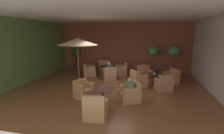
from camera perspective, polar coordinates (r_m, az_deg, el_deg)
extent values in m
cube|color=brown|center=(8.68, -0.66, -7.42)|extent=(9.86, 8.90, 0.02)
cube|color=brown|center=(12.59, 4.04, 6.79)|extent=(9.86, 0.08, 3.60)
cube|color=#597C42|center=(10.55, -27.57, 4.71)|extent=(0.08, 8.90, 3.60)
cube|color=silver|center=(8.58, 33.00, 2.98)|extent=(0.08, 8.90, 3.60)
cube|color=silver|center=(8.27, -0.72, 17.24)|extent=(9.86, 8.90, 0.06)
cylinder|color=black|center=(9.55, 14.48, -5.89)|extent=(0.35, 0.35, 0.02)
cylinder|color=black|center=(9.47, 14.57, -4.20)|extent=(0.07, 0.07, 0.61)
cube|color=#462C19|center=(9.40, 14.67, -2.30)|extent=(0.76, 0.76, 0.03)
cube|color=tan|center=(10.32, 11.56, -3.39)|extent=(1.09, 1.09, 0.40)
cube|color=tan|center=(10.48, 10.82, -0.68)|extent=(0.78, 0.56, 0.47)
cube|color=tan|center=(10.38, 13.33, -1.61)|extent=(0.44, 0.60, 0.22)
cube|color=tan|center=(10.05, 10.11, -1.89)|extent=(0.44, 0.60, 0.22)
cube|color=tan|center=(8.98, 9.27, -5.33)|extent=(1.01, 1.00, 0.46)
cube|color=tan|center=(8.72, 7.70, -2.72)|extent=(0.52, 0.68, 0.44)
cube|color=tan|center=(9.14, 8.71, -2.78)|extent=(0.57, 0.44, 0.23)
cube|color=tan|center=(8.67, 10.48, -3.60)|extent=(0.57, 0.44, 0.23)
cube|color=tan|center=(8.64, 17.26, -6.48)|extent=(0.93, 0.93, 0.42)
cube|color=tan|center=(8.29, 18.29, -4.16)|extent=(0.72, 0.42, 0.45)
cube|color=tan|center=(8.46, 15.47, -4.58)|extent=(0.33, 0.55, 0.19)
cube|color=tan|center=(8.72, 19.00, -4.31)|extent=(0.33, 0.55, 0.19)
cube|color=tan|center=(10.04, 19.45, -4.12)|extent=(1.01, 1.02, 0.44)
cube|color=tan|center=(10.11, 20.90, -1.67)|extent=(0.51, 0.74, 0.40)
cube|color=tan|center=(9.69, 20.48, -2.77)|extent=(0.55, 0.39, 0.20)
cube|color=tan|center=(10.19, 18.33, -1.97)|extent=(0.55, 0.39, 0.20)
cylinder|color=black|center=(6.82, -3.12, -12.58)|extent=(0.34, 0.34, 0.02)
cylinder|color=black|center=(6.71, -3.15, -10.29)|extent=(0.07, 0.07, 0.61)
cube|color=#503025|center=(6.60, -3.18, -7.68)|extent=(0.81, 0.81, 0.03)
cube|color=tan|center=(5.76, -5.54, -15.15)|extent=(0.76, 0.77, 0.42)
cube|color=tan|center=(5.33, -6.39, -12.28)|extent=(0.72, 0.21, 0.45)
cube|color=tan|center=(5.74, -8.35, -12.00)|extent=(0.17, 0.57, 0.18)
cube|color=tan|center=(5.60, -2.56, -12.48)|extent=(0.17, 0.57, 0.18)
cube|color=tan|center=(7.02, 5.94, -10.13)|extent=(1.01, 0.99, 0.43)
cube|color=tan|center=(6.99, 8.33, -6.65)|extent=(0.48, 0.71, 0.41)
cube|color=tan|center=(6.65, 6.48, -8.39)|extent=(0.61, 0.42, 0.22)
cube|color=tan|center=(7.15, 4.89, -6.96)|extent=(0.61, 0.42, 0.22)
cube|color=tan|center=(7.49, -9.52, -8.87)|extent=(0.96, 0.95, 0.42)
cube|color=tan|center=(7.57, -11.03, -5.56)|extent=(0.46, 0.70, 0.37)
cube|color=tan|center=(7.54, -7.73, -6.07)|extent=(0.56, 0.36, 0.23)
cube|color=tan|center=(7.18, -11.14, -7.08)|extent=(0.56, 0.36, 0.23)
cylinder|color=black|center=(11.33, -2.27, -2.86)|extent=(0.34, 0.34, 0.02)
cylinder|color=black|center=(11.27, -2.29, -1.41)|extent=(0.07, 0.07, 0.61)
cube|color=#4D321E|center=(11.20, -2.30, 0.20)|extent=(0.70, 0.70, 0.03)
cube|color=tan|center=(12.31, -2.86, -0.80)|extent=(0.99, 1.00, 0.42)
cube|color=tan|center=(12.52, -3.02, 1.39)|extent=(0.77, 0.44, 0.44)
cube|color=tan|center=(12.24, -1.44, 0.70)|extent=(0.36, 0.61, 0.23)
cube|color=tan|center=(12.18, -4.27, 0.62)|extent=(0.36, 0.61, 0.23)
cube|color=tan|center=(11.23, -7.64, -1.97)|extent=(0.99, 0.94, 0.45)
cube|color=tan|center=(11.15, -9.27, 0.15)|extent=(0.41, 0.73, 0.41)
cube|color=tan|center=(11.44, -7.48, -0.01)|extent=(0.62, 0.35, 0.22)
cube|color=tan|center=(10.88, -7.44, -0.59)|extent=(0.62, 0.35, 0.22)
cube|color=tan|center=(10.29, -1.02, -3.12)|extent=(1.03, 1.02, 0.43)
cube|color=tan|center=(9.92, -0.63, -1.24)|extent=(0.76, 0.50, 0.38)
cube|color=tan|center=(10.18, -2.79, -1.35)|extent=(0.40, 0.58, 0.23)
cube|color=tan|center=(10.33, 0.60, -1.17)|extent=(0.40, 0.58, 0.23)
cube|color=tan|center=(11.47, 2.94, -1.63)|extent=(0.98, 1.01, 0.44)
cube|color=tan|center=(11.45, 4.33, 0.57)|extent=(0.46, 0.79, 0.44)
cube|color=tan|center=(11.09, 3.13, -0.29)|extent=(0.58, 0.36, 0.24)
cube|color=tan|center=(11.70, 2.41, 0.33)|extent=(0.58, 0.36, 0.24)
cylinder|color=#2D2D2D|center=(9.22, -11.24, -6.19)|extent=(0.32, 0.32, 0.08)
cylinder|color=brown|center=(8.94, -11.53, 1.29)|extent=(0.06, 0.06, 2.52)
cone|color=#E0BA8D|center=(8.82, -11.82, 8.57)|extent=(2.11, 2.11, 0.35)
cylinder|color=#A46D44|center=(11.71, 20.06, -2.10)|extent=(0.43, 0.43, 0.41)
cylinder|color=brown|center=(11.58, 20.29, 1.24)|extent=(0.06, 0.06, 0.98)
sphere|color=#49854E|center=(11.48, 20.56, 5.16)|extent=(0.72, 0.72, 0.72)
cylinder|color=#3F3130|center=(13.48, -12.31, 0.07)|extent=(0.36, 0.36, 0.45)
cylinder|color=brown|center=(13.39, -12.41, 2.36)|extent=(0.06, 0.06, 0.64)
sphere|color=#2A5628|center=(13.31, -12.52, 5.03)|extent=(0.72, 0.72, 0.72)
cylinder|color=#AB684C|center=(11.95, 13.62, -1.66)|extent=(0.41, 0.41, 0.34)
cylinder|color=brown|center=(11.82, 13.77, 1.49)|extent=(0.06, 0.06, 0.99)
sphere|color=#388E3B|center=(11.72, 13.95, 5.31)|extent=(0.70, 0.70, 0.70)
cube|color=#3E3C43|center=(10.18, -1.03, -0.62)|extent=(0.43, 0.36, 0.48)
sphere|color=tan|center=(10.12, -1.04, 1.20)|extent=(0.19, 0.19, 0.19)
cube|color=#55755D|center=(6.88, 6.01, -6.84)|extent=(0.38, 0.44, 0.42)
sphere|color=tan|center=(6.80, 6.06, -4.51)|extent=(0.18, 0.18, 0.18)
cylinder|color=white|center=(9.26, 14.46, -2.03)|extent=(0.08, 0.08, 0.11)
cube|color=#9EA0A5|center=(9.39, 14.75, -2.18)|extent=(0.37, 0.32, 0.01)
cube|color=black|center=(9.27, 15.05, -1.73)|extent=(0.29, 0.12, 0.19)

